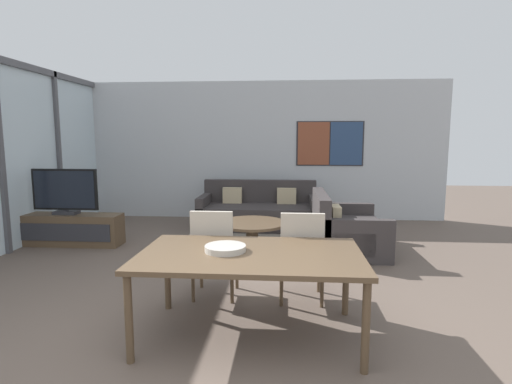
# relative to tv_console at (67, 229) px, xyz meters

# --- Properties ---
(wall_back) EXTENTS (7.74, 0.09, 2.80)m
(wall_back) POSITION_rel_tv_console_xyz_m (2.78, 2.36, 1.16)
(wall_back) COLOR silver
(wall_back) RESTS_ON ground_plane
(area_rug) EXTENTS (2.32, 1.70, 0.01)m
(area_rug) POSITION_rel_tv_console_xyz_m (2.90, 0.08, -0.24)
(area_rug) COLOR gray
(area_rug) RESTS_ON ground_plane
(tv_console) EXTENTS (1.70, 0.41, 0.49)m
(tv_console) POSITION_rel_tv_console_xyz_m (0.00, 0.00, 0.00)
(tv_console) COLOR brown
(tv_console) RESTS_ON ground_plane
(television) EXTENTS (1.03, 0.20, 0.71)m
(television) POSITION_rel_tv_console_xyz_m (-0.00, 0.00, 0.59)
(television) COLOR #2D2D33
(television) RESTS_ON tv_console
(sofa_main) EXTENTS (2.17, 0.99, 0.85)m
(sofa_main) POSITION_rel_tv_console_xyz_m (2.90, 1.52, 0.03)
(sofa_main) COLOR #383333
(sofa_main) RESTS_ON ground_plane
(sofa_side) EXTENTS (0.99, 1.46, 0.85)m
(sofa_side) POSITION_rel_tv_console_xyz_m (4.26, 0.04, 0.03)
(sofa_side) COLOR #383333
(sofa_side) RESTS_ON ground_plane
(coffee_table) EXTENTS (1.04, 1.04, 0.39)m
(coffee_table) POSITION_rel_tv_console_xyz_m (2.90, 0.08, 0.05)
(coffee_table) COLOR brown
(coffee_table) RESTS_ON ground_plane
(dining_table) EXTENTS (1.83, 1.08, 0.72)m
(dining_table) POSITION_rel_tv_console_xyz_m (3.13, -2.68, 0.42)
(dining_table) COLOR brown
(dining_table) RESTS_ON ground_plane
(dining_chair_left) EXTENTS (0.46, 0.46, 0.94)m
(dining_chair_left) POSITION_rel_tv_console_xyz_m (2.68, -1.91, 0.27)
(dining_chair_left) COLOR #B2A899
(dining_chair_left) RESTS_ON ground_plane
(dining_chair_centre) EXTENTS (0.46, 0.46, 0.94)m
(dining_chair_centre) POSITION_rel_tv_console_xyz_m (3.57, -1.94, 0.27)
(dining_chair_centre) COLOR #B2A899
(dining_chair_centre) RESTS_ON ground_plane
(fruit_bowl) EXTENTS (0.34, 0.34, 0.05)m
(fruit_bowl) POSITION_rel_tv_console_xyz_m (2.91, -2.66, 0.51)
(fruit_bowl) COLOR #B7B2A8
(fruit_bowl) RESTS_ON dining_table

